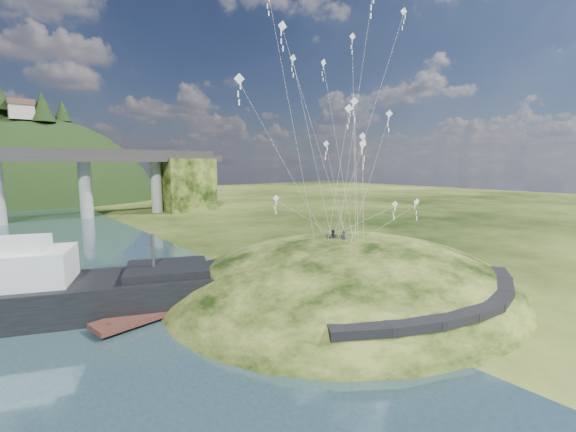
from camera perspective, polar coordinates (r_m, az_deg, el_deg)
ground at (r=31.82m, az=1.18°, el=-14.43°), size 320.00×320.00×0.00m
grass_hill at (r=38.88m, az=8.52°, el=-12.63°), size 36.00×32.00×13.00m
footpath at (r=30.98m, az=24.44°, el=-11.68°), size 22.29×5.84×0.83m
work_barge at (r=35.68m, az=-30.66°, el=-9.47°), size 24.83×15.07×8.44m
wooden_dock at (r=34.30m, az=-14.64°, el=-12.14°), size 15.54×5.14×1.10m
kite_flyers at (r=36.56m, az=7.29°, el=-2.03°), size 1.09×2.02×1.79m
kite_swarm at (r=38.68m, az=7.72°, el=17.15°), size 20.35×16.49×20.78m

